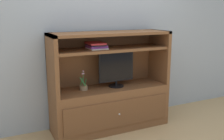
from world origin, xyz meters
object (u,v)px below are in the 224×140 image
object	(u,v)px
media_console	(110,97)
tv_monitor	(116,69)
magazine_stack	(96,46)
potted_plant	(84,87)

from	to	relation	value
media_console	tv_monitor	world-z (taller)	media_console
media_console	magazine_stack	world-z (taller)	media_console
media_console	potted_plant	bearing A→B (deg)	177.87
media_console	potted_plant	xyz separation A→B (m)	(-0.38, 0.01, 0.19)
media_console	magazine_stack	bearing A→B (deg)	-179.17
media_console	tv_monitor	distance (m)	0.41
potted_plant	magazine_stack	xyz separation A→B (m)	(0.18, -0.02, 0.54)
potted_plant	tv_monitor	bearing A→B (deg)	-3.12
potted_plant	magazine_stack	bearing A→B (deg)	-5.40
potted_plant	magazine_stack	world-z (taller)	magazine_stack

